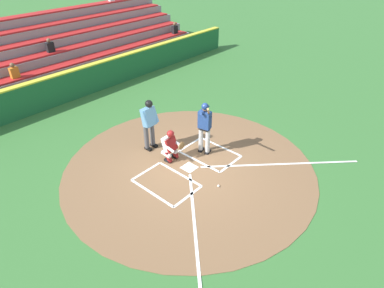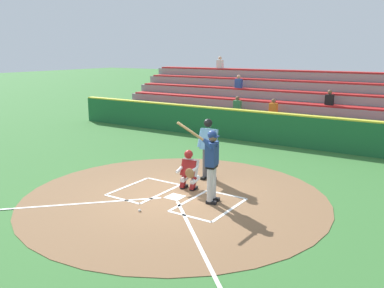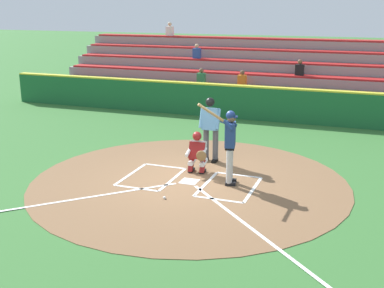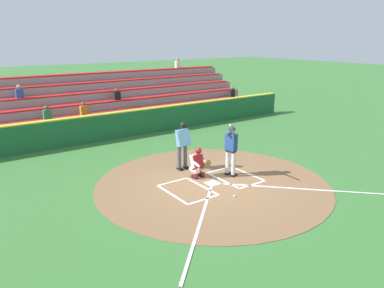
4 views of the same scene
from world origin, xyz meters
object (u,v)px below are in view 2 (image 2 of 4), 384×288
Objects in this scene: baseball at (140,210)px; plate_umpire at (209,145)px; batter at (211,161)px; catcher at (189,169)px.

plate_umpire is at bearing -91.85° from baseball.
batter is 2.14m from baseball.
batter is 1.28m from catcher.
batter is 1.14× the size of plate_umpire.
batter is 28.76× the size of baseball.
plate_umpire is at bearing -57.25° from batter.
batter reaches higher than baseball.
batter is 1.88m from plate_umpire.
plate_umpire is (-0.02, -1.02, 0.49)m from catcher.
baseball is (0.10, 3.06, -1.04)m from plate_umpire.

